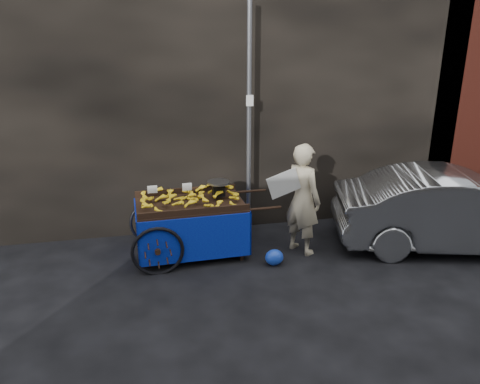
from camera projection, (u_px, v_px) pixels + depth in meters
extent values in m
plane|color=black|center=(248.00, 267.00, 7.31)|extent=(80.00, 80.00, 0.00)
cube|color=black|center=(166.00, 87.00, 8.70)|extent=(11.00, 2.00, 5.00)
cube|color=#591E14|center=(473.00, 80.00, 9.95)|extent=(3.00, 2.00, 5.00)
cylinder|color=slate|center=(249.00, 124.00, 7.91)|extent=(0.08, 0.08, 4.00)
cube|color=white|center=(250.00, 101.00, 7.74)|extent=(0.12, 0.02, 0.18)
cube|color=black|center=(190.00, 205.00, 7.49)|extent=(1.74, 1.12, 0.06)
cube|color=black|center=(186.00, 191.00, 7.93)|extent=(1.70, 0.10, 0.11)
cube|color=black|center=(195.00, 212.00, 7.01)|extent=(1.70, 0.10, 0.11)
cube|color=black|center=(242.00, 235.00, 7.41)|extent=(0.05, 0.05, 0.85)
cube|color=black|center=(230.00, 216.00, 8.19)|extent=(0.05, 0.05, 0.85)
cylinder|color=black|center=(265.00, 208.00, 7.35)|extent=(0.53, 0.06, 0.04)
cylinder|color=black|center=(251.00, 191.00, 8.13)|extent=(0.53, 0.06, 0.04)
torus|color=black|center=(158.00, 252.00, 6.99)|extent=(0.80, 0.08, 0.80)
torus|color=black|center=(153.00, 222.00, 8.05)|extent=(0.80, 0.08, 0.80)
cylinder|color=black|center=(155.00, 236.00, 7.52)|extent=(0.09, 1.19, 0.05)
cube|color=#080B94|center=(196.00, 240.00, 7.11)|extent=(1.75, 0.08, 0.72)
cube|color=#080B94|center=(187.00, 214.00, 8.11)|extent=(1.75, 0.08, 0.72)
cube|color=#080B94|center=(137.00, 231.00, 7.42)|extent=(0.06, 1.11, 0.72)
cube|color=#080B94|center=(242.00, 221.00, 7.80)|extent=(0.06, 1.11, 0.72)
cube|color=black|center=(219.00, 191.00, 7.59)|extent=(0.20, 0.16, 0.17)
cylinder|color=silver|center=(219.00, 182.00, 7.54)|extent=(0.37, 0.37, 0.03)
cube|color=white|center=(152.00, 189.00, 7.14)|extent=(0.15, 0.02, 0.12)
cube|color=white|center=(187.00, 187.00, 7.26)|extent=(0.15, 0.02, 0.12)
imported|color=#B9AB8A|center=(302.00, 199.00, 7.55)|extent=(0.73, 0.80, 1.84)
cube|color=silver|center=(284.00, 184.00, 7.29)|extent=(0.59, 0.05, 0.50)
ellipsoid|color=#183AB4|center=(274.00, 257.00, 7.33)|extent=(0.29, 0.23, 0.26)
imported|color=#ABAFB2|center=(458.00, 211.00, 7.79)|extent=(4.23, 2.36, 1.32)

